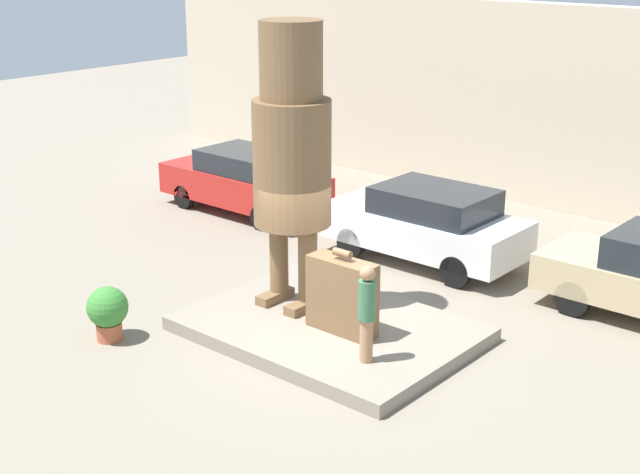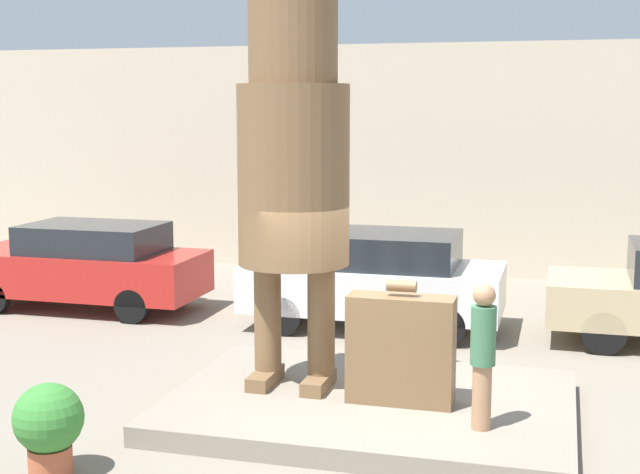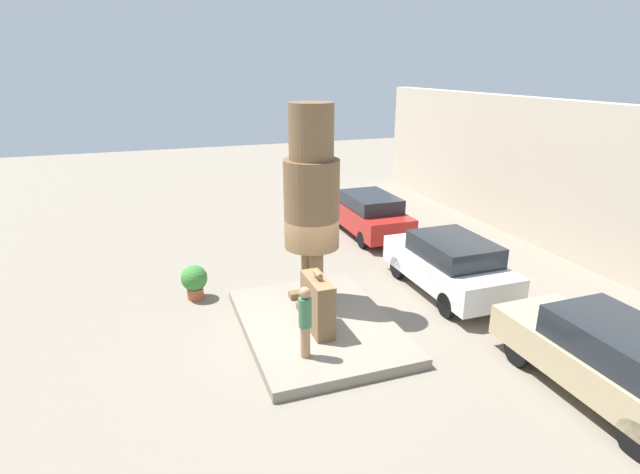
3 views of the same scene
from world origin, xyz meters
name	(u,v)px [view 2 (image 2 of 3)]	position (x,y,z in m)	size (l,w,h in m)	color
ground_plane	(371,415)	(0.00, 0.00, 0.00)	(60.00, 60.00, 0.00)	gray
pedestal	(371,406)	(0.00, 0.00, 0.12)	(4.78, 3.46, 0.24)	gray
building_backdrop	(464,160)	(0.00, 9.58, 2.52)	(28.00, 0.60, 5.04)	beige
statue_figure	(293,149)	(-1.03, 0.21, 3.19)	(1.36, 1.36, 5.04)	brown
giant_suitcase	(401,349)	(0.38, -0.13, 0.89)	(1.25, 0.44, 1.46)	brown
tourist	(483,350)	(1.38, -0.75, 1.12)	(0.27, 0.27, 1.60)	#A87A56
parked_car_red	(86,264)	(-6.24, 4.20, 0.82)	(4.41, 1.78, 1.58)	#B2231E
parked_car_white	(376,278)	(-0.81, 4.17, 0.86)	(4.26, 1.87, 1.63)	silver
planter_pot	(49,424)	(-2.76, -2.59, 0.54)	(0.71, 0.71, 0.96)	#AD5638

